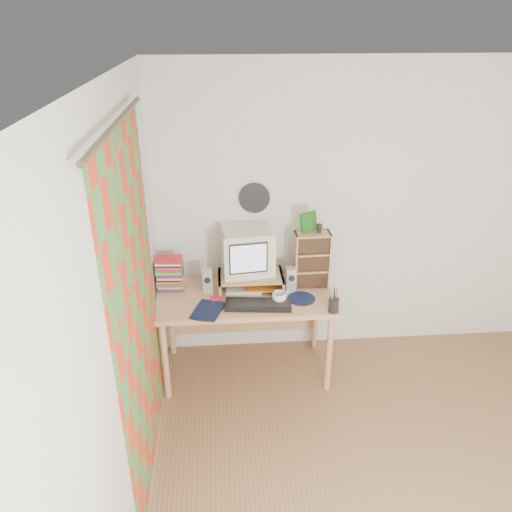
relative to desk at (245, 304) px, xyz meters
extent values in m
plane|color=#926045|center=(1.03, -1.44, -0.62)|extent=(3.50, 3.50, 0.00)
plane|color=white|center=(1.03, 0.31, 0.63)|extent=(3.50, 0.00, 3.50)
plane|color=white|center=(-0.72, -1.44, 0.63)|extent=(0.00, 3.50, 3.50)
plane|color=red|center=(-0.68, -0.96, 0.53)|extent=(0.00, 2.20, 2.20)
cylinder|color=black|center=(0.10, 0.29, 0.81)|extent=(0.25, 0.02, 0.25)
cube|color=tan|center=(0.00, -0.06, 0.11)|extent=(1.40, 0.70, 0.04)
cube|color=tan|center=(0.00, 0.27, -0.24)|extent=(1.33, 0.02, 0.41)
cylinder|color=tan|center=(-0.64, -0.35, -0.26)|extent=(0.05, 0.05, 0.71)
cylinder|color=tan|center=(0.64, -0.35, -0.26)|extent=(0.05, 0.05, 0.71)
cylinder|color=tan|center=(-0.64, 0.23, -0.26)|extent=(0.05, 0.05, 0.71)
cylinder|color=tan|center=(0.64, 0.23, -0.26)|extent=(0.05, 0.05, 0.71)
cube|color=tan|center=(-0.20, 0.04, 0.19)|extent=(0.02, 0.30, 0.12)
cube|color=tan|center=(0.30, 0.04, 0.19)|extent=(0.02, 0.30, 0.12)
cube|color=tan|center=(0.05, 0.04, 0.24)|extent=(0.52, 0.30, 0.02)
cube|color=beige|center=(0.03, 0.09, 0.44)|extent=(0.43, 0.43, 0.37)
cube|color=silver|center=(-0.30, -0.01, 0.24)|extent=(0.08, 0.08, 0.20)
cube|color=silver|center=(0.37, -0.02, 0.23)|extent=(0.07, 0.07, 0.20)
cube|color=black|center=(0.09, -0.26, 0.15)|extent=(0.52, 0.22, 0.03)
cube|color=tan|center=(0.54, 0.04, 0.37)|extent=(0.28, 0.16, 0.47)
imported|color=white|center=(0.25, -0.21, 0.18)|extent=(0.13, 0.13, 0.09)
imported|color=black|center=(-0.39, -0.27, 0.16)|extent=(0.29, 0.25, 0.05)
cylinder|color=#0F1333|center=(0.43, -0.17, 0.14)|extent=(0.25, 0.25, 0.00)
cube|color=red|center=(-0.23, -0.16, 0.15)|extent=(0.08, 0.06, 0.04)
cube|color=#175117|center=(0.50, 0.06, 0.68)|extent=(0.13, 0.06, 0.17)
camera|label=1|loc=(-0.18, -3.49, 2.15)|focal=35.00mm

